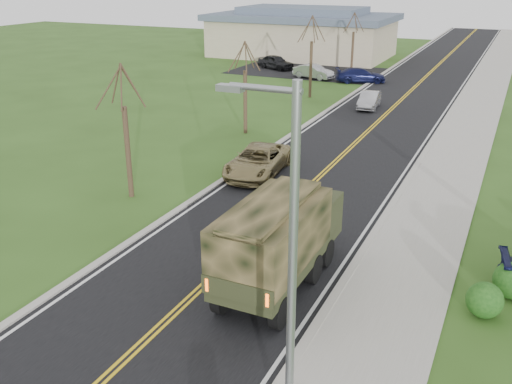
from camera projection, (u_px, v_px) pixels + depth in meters
The scene contains 17 objects.
ground at pixel (120, 365), 15.07m from camera, with size 160.00×160.00×0.00m, color #2E4C19.
road at pixel (411, 91), 48.82m from camera, with size 8.00×120.00×0.01m, color black.
curb_right at pixel (461, 95), 47.17m from camera, with size 0.30×120.00×0.12m, color #9E998E.
sidewalk_right at pixel (484, 97), 46.49m from camera, with size 3.20×120.00×0.10m, color #9E998E.
curb_left at pixel (363, 87), 50.44m from camera, with size 0.30×120.00×0.10m, color #9E998E.
street_light at pixel (288, 263), 11.10m from camera, with size 1.65×0.22×8.00m.
bare_tree_a at pixel (127, 141), 25.30m from camera, with size 1.93×2.26×6.08m.
bare_tree_b at pixel (245, 94), 35.48m from camera, with size 1.83×2.14×5.73m.
bare_tree_c at pixel (311, 63), 45.50m from camera, with size 2.04×2.39×6.42m.
bare_tree_d at pixel (353, 48), 55.71m from camera, with size 1.88×2.20×5.91m.
commercial_building at pixel (302, 33), 67.60m from camera, with size 25.50×21.50×5.65m.
military_truck at pixel (279, 236), 18.19m from camera, with size 2.28×6.38×3.17m.
suv_champagne at pixel (258, 161), 28.82m from camera, with size 2.37×5.14×1.43m, color #918151.
sedan_silver at pixel (369, 100), 42.68m from camera, with size 1.29×3.71×1.22m, color #ACABB0.
lot_car_dark at pixel (276, 62), 59.27m from camera, with size 1.70×4.22×1.44m, color black.
lot_car_silver at pixel (314, 72), 54.19m from camera, with size 1.40×4.01×1.32m, color #ADADB2.
lot_car_navy at pixel (361, 75), 52.32m from camera, with size 1.85×4.54×1.32m, color #10143D.
Camera 1 is at (8.49, -9.67, 9.77)m, focal length 40.00 mm.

